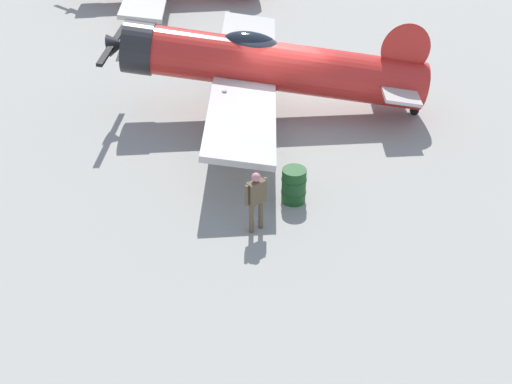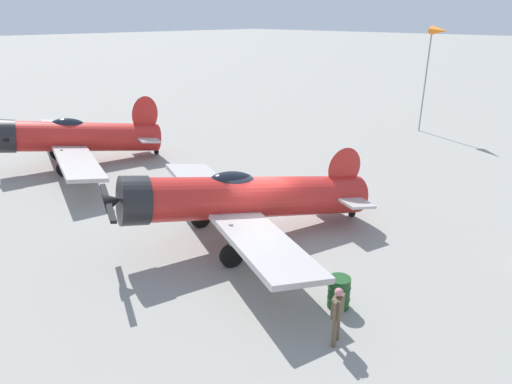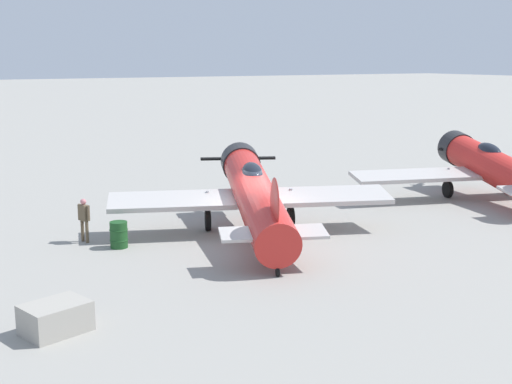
% 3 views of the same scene
% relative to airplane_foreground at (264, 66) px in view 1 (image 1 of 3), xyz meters
% --- Properties ---
extents(ground_plane, '(400.00, 400.00, 0.00)m').
position_rel_airplane_foreground_xyz_m(ground_plane, '(0.18, 0.48, -1.64)').
color(ground_plane, gray).
extents(airplane_foreground, '(10.78, 10.06, 3.11)m').
position_rel_airplane_foreground_xyz_m(airplane_foreground, '(0.00, 0.00, 0.00)').
color(airplane_foreground, red).
rests_on(airplane_foreground, ground_plane).
extents(ground_crew_mechanic, '(0.35, 0.60, 1.62)m').
position_rel_airplane_foreground_xyz_m(ground_crew_mechanic, '(5.79, -2.33, -0.66)').
color(ground_crew_mechanic, brown).
rests_on(ground_crew_mechanic, ground_plane).
extents(fuel_drum, '(0.66, 0.66, 0.94)m').
position_rel_airplane_foreground_xyz_m(fuel_drum, '(4.94, -1.00, -1.17)').
color(fuel_drum, '#19471E').
rests_on(fuel_drum, ground_plane).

